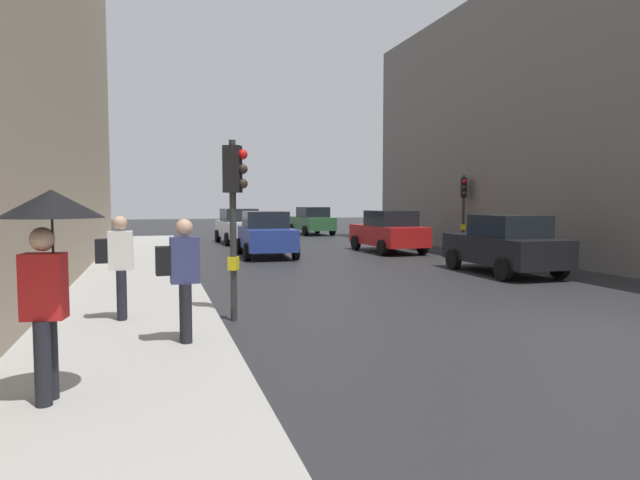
{
  "coord_description": "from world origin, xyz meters",
  "views": [
    {
      "loc": [
        -7.0,
        -7.58,
        2.19
      ],
      "look_at": [
        -2.38,
        8.06,
        1.04
      ],
      "focal_mm": 31.64,
      "sensor_mm": 36.0,
      "label": 1
    }
  ],
  "objects_px": {
    "car_dark_suv": "(505,245)",
    "pedestrian_with_black_backpack": "(118,261)",
    "car_red_sedan": "(389,231)",
    "car_blue_van": "(266,234)",
    "pedestrian_with_umbrella": "(49,236)",
    "traffic_light_near_right": "(234,197)",
    "car_green_estate": "(312,221)",
    "pedestrian_with_grey_backpack": "(182,273)",
    "traffic_light_mid_street": "(464,199)",
    "car_white_compact": "(240,226)"
  },
  "relations": [
    {
      "from": "car_dark_suv",
      "to": "pedestrian_with_black_backpack",
      "type": "xyz_separation_m",
      "value": [
        -10.6,
        -4.33,
        0.29
      ]
    },
    {
      "from": "car_red_sedan",
      "to": "car_blue_van",
      "type": "xyz_separation_m",
      "value": [
        -5.3,
        -0.28,
        0.0
      ]
    },
    {
      "from": "car_dark_suv",
      "to": "pedestrian_with_umbrella",
      "type": "relative_size",
      "value": 1.97
    },
    {
      "from": "traffic_light_near_right",
      "to": "car_green_estate",
      "type": "bearing_deg",
      "value": 71.29
    },
    {
      "from": "car_green_estate",
      "to": "car_blue_van",
      "type": "relative_size",
      "value": 1.01
    },
    {
      "from": "traffic_light_near_right",
      "to": "car_dark_suv",
      "type": "bearing_deg",
      "value": 26.36
    },
    {
      "from": "car_green_estate",
      "to": "pedestrian_with_grey_backpack",
      "type": "distance_m",
      "value": 28.11
    },
    {
      "from": "traffic_light_mid_street",
      "to": "car_white_compact",
      "type": "relative_size",
      "value": 0.75
    },
    {
      "from": "car_blue_van",
      "to": "pedestrian_with_umbrella",
      "type": "distance_m",
      "value": 16.4
    },
    {
      "from": "car_red_sedan",
      "to": "car_green_estate",
      "type": "distance_m",
      "value": 12.83
    },
    {
      "from": "car_blue_van",
      "to": "pedestrian_with_umbrella",
      "type": "relative_size",
      "value": 2.0
    },
    {
      "from": "car_green_estate",
      "to": "pedestrian_with_black_backpack",
      "type": "distance_m",
      "value": 26.69
    },
    {
      "from": "traffic_light_mid_street",
      "to": "pedestrian_with_black_backpack",
      "type": "bearing_deg",
      "value": -139.94
    },
    {
      "from": "traffic_light_mid_street",
      "to": "pedestrian_with_umbrella",
      "type": "height_order",
      "value": "traffic_light_mid_street"
    },
    {
      "from": "traffic_light_mid_street",
      "to": "pedestrian_with_black_backpack",
      "type": "height_order",
      "value": "traffic_light_mid_street"
    },
    {
      "from": "car_blue_van",
      "to": "pedestrian_with_grey_backpack",
      "type": "bearing_deg",
      "value": -105.9
    },
    {
      "from": "traffic_light_near_right",
      "to": "pedestrian_with_grey_backpack",
      "type": "relative_size",
      "value": 1.85
    },
    {
      "from": "car_dark_suv",
      "to": "pedestrian_with_umbrella",
      "type": "distance_m",
      "value": 13.84
    },
    {
      "from": "car_dark_suv",
      "to": "pedestrian_with_grey_backpack",
      "type": "xyz_separation_m",
      "value": [
        -9.63,
        -6.22,
        0.29
      ]
    },
    {
      "from": "traffic_light_near_right",
      "to": "car_white_compact",
      "type": "relative_size",
      "value": 0.76
    },
    {
      "from": "pedestrian_with_umbrella",
      "to": "pedestrian_with_grey_backpack",
      "type": "relative_size",
      "value": 1.21
    },
    {
      "from": "traffic_light_mid_street",
      "to": "car_red_sedan",
      "type": "bearing_deg",
      "value": 167.82
    },
    {
      "from": "car_green_estate",
      "to": "car_blue_van",
      "type": "bearing_deg",
      "value": -112.85
    },
    {
      "from": "traffic_light_near_right",
      "to": "pedestrian_with_umbrella",
      "type": "relative_size",
      "value": 1.53
    },
    {
      "from": "pedestrian_with_umbrella",
      "to": "traffic_light_mid_street",
      "type": "bearing_deg",
      "value": 48.03
    },
    {
      "from": "car_green_estate",
      "to": "car_dark_suv",
      "type": "bearing_deg",
      "value": -89.18
    },
    {
      "from": "car_dark_suv",
      "to": "pedestrian_with_grey_backpack",
      "type": "relative_size",
      "value": 2.38
    },
    {
      "from": "pedestrian_with_umbrella",
      "to": "pedestrian_with_grey_backpack",
      "type": "bearing_deg",
      "value": 57.41
    },
    {
      "from": "pedestrian_with_grey_backpack",
      "to": "car_blue_van",
      "type": "bearing_deg",
      "value": 74.1
    },
    {
      "from": "car_green_estate",
      "to": "car_white_compact",
      "type": "bearing_deg",
      "value": -132.48
    },
    {
      "from": "traffic_light_mid_street",
      "to": "car_red_sedan",
      "type": "height_order",
      "value": "traffic_light_mid_street"
    },
    {
      "from": "pedestrian_with_grey_backpack",
      "to": "pedestrian_with_black_backpack",
      "type": "distance_m",
      "value": 2.12
    },
    {
      "from": "traffic_light_near_right",
      "to": "pedestrian_with_black_backpack",
      "type": "distance_m",
      "value": 2.27
    },
    {
      "from": "car_white_compact",
      "to": "pedestrian_with_umbrella",
      "type": "relative_size",
      "value": 2.01
    },
    {
      "from": "traffic_light_near_right",
      "to": "pedestrian_with_umbrella",
      "type": "height_order",
      "value": "traffic_light_near_right"
    },
    {
      "from": "car_blue_van",
      "to": "car_green_estate",
      "type": "bearing_deg",
      "value": 67.15
    },
    {
      "from": "pedestrian_with_umbrella",
      "to": "pedestrian_with_black_backpack",
      "type": "bearing_deg",
      "value": 84.35
    },
    {
      "from": "car_green_estate",
      "to": "pedestrian_with_grey_backpack",
      "type": "height_order",
      "value": "pedestrian_with_grey_backpack"
    },
    {
      "from": "traffic_light_near_right",
      "to": "car_blue_van",
      "type": "xyz_separation_m",
      "value": [
        2.79,
        11.44,
        -1.38
      ]
    },
    {
      "from": "car_red_sedan",
      "to": "car_blue_van",
      "type": "height_order",
      "value": "same"
    },
    {
      "from": "car_blue_van",
      "to": "car_dark_suv",
      "type": "distance_m",
      "value": 9.24
    },
    {
      "from": "car_dark_suv",
      "to": "pedestrian_with_black_backpack",
      "type": "distance_m",
      "value": 11.45
    },
    {
      "from": "car_green_estate",
      "to": "car_dark_suv",
      "type": "distance_m",
      "value": 20.29
    },
    {
      "from": "car_green_estate",
      "to": "car_dark_suv",
      "type": "xyz_separation_m",
      "value": [
        0.29,
        -20.29,
        0.0
      ]
    },
    {
      "from": "traffic_light_mid_street",
      "to": "car_dark_suv",
      "type": "xyz_separation_m",
      "value": [
        -2.62,
        -6.78,
        -1.36
      ]
    },
    {
      "from": "car_dark_suv",
      "to": "pedestrian_with_black_backpack",
      "type": "height_order",
      "value": "pedestrian_with_black_backpack"
    },
    {
      "from": "traffic_light_near_right",
      "to": "pedestrian_with_umbrella",
      "type": "xyz_separation_m",
      "value": [
        -2.39,
        -4.09,
        -0.42
      ]
    },
    {
      "from": "car_green_estate",
      "to": "pedestrian_with_grey_backpack",
      "type": "relative_size",
      "value": 2.44
    },
    {
      "from": "car_white_compact",
      "to": "pedestrian_with_umbrella",
      "type": "xyz_separation_m",
      "value": [
        -5.19,
        -22.62,
        0.96
      ]
    },
    {
      "from": "car_white_compact",
      "to": "car_dark_suv",
      "type": "height_order",
      "value": "same"
    }
  ]
}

